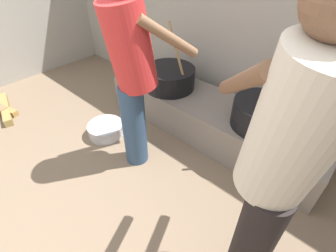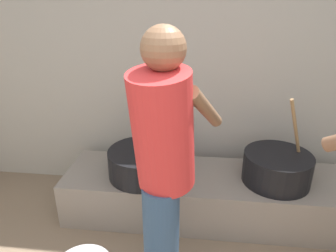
% 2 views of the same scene
% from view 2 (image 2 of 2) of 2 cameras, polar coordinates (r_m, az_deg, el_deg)
% --- Properties ---
extents(block_enclosure_rear, '(5.53, 0.20, 2.04)m').
position_cam_2_polar(block_enclosure_rear, '(2.67, 6.60, 9.09)').
color(block_enclosure_rear, '#9E998E').
rests_on(block_enclosure_rear, ground_plane).
extents(hearth_ledge, '(2.25, 0.60, 0.37)m').
position_cam_2_polar(hearth_ledge, '(2.54, 7.19, -12.60)').
color(hearth_ledge, slate).
rests_on(hearth_ledge, ground_plane).
extents(cooking_pot_main, '(0.50, 0.50, 0.68)m').
position_cam_2_polar(cooking_pot_main, '(2.44, 19.61, -7.32)').
color(cooking_pot_main, black).
rests_on(cooking_pot_main, hearth_ledge).
extents(cooking_pot_secondary, '(0.53, 0.53, 0.67)m').
position_cam_2_polar(cooking_pot_secondary, '(2.39, -4.74, -6.79)').
color(cooking_pot_secondary, black).
rests_on(cooking_pot_secondary, hearth_ledge).
extents(cook_in_red_shirt, '(0.52, 0.72, 1.55)m').
position_cam_2_polar(cook_in_red_shirt, '(1.56, -0.85, -6.65)').
color(cook_in_red_shirt, navy).
rests_on(cook_in_red_shirt, ground_plane).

